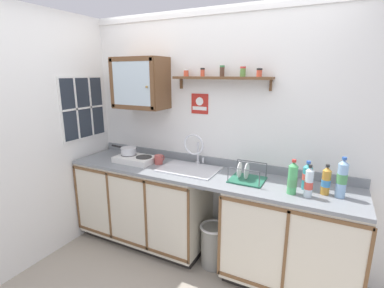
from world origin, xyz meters
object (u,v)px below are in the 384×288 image
saucepan (128,150)px  dish_rack (246,177)px  hot_plate_stove (135,159)px  bottle_soda_green_0 (292,179)px  bottle_juice_amber_4 (326,181)px  mug (159,159)px  sink (190,169)px  wall_cabinet (140,83)px  bottle_water_clear_3 (309,183)px  bottle_detergent_teal_1 (307,176)px  bottle_water_blue_2 (342,179)px  warning_sign (200,104)px  trash_bin (213,245)px

saucepan → dish_rack: dish_rack is taller
hot_plate_stove → bottle_soda_green_0: 1.62m
hot_plate_stove → bottle_juice_amber_4: bearing=0.3°
saucepan → mug: 0.38m
sink → bottle_juice_amber_4: size_ratio=2.34×
saucepan → mug: saucepan is taller
bottle_soda_green_0 → mug: bearing=173.4°
hot_plate_stove → bottle_soda_green_0: bearing=-3.4°
bottle_soda_green_0 → bottle_juice_amber_4: bearing=23.9°
wall_cabinet → bottle_water_clear_3: bearing=-8.0°
bottle_detergent_teal_1 → bottle_water_blue_2: (0.25, -0.05, 0.04)m
saucepan → bottle_water_clear_3: bearing=-3.7°
bottle_water_clear_3 → warning_sign: 1.29m
sink → dish_rack: bearing=-3.6°
hot_plate_stove → bottle_detergent_teal_1: size_ratio=1.76×
dish_rack → warning_sign: size_ratio=1.47×
bottle_juice_amber_4 → saucepan: bearing=179.7°
bottle_soda_green_0 → dish_rack: size_ratio=0.94×
trash_bin → dish_rack: bearing=12.3°
bottle_water_clear_3 → wall_cabinet: bearing=172.0°
dish_rack → trash_bin: dish_rack is taller
hot_plate_stove → bottle_water_clear_3: bottle_water_clear_3 is taller
bottle_juice_amber_4 → trash_bin: bottle_juice_amber_4 is taller
hot_plate_stove → bottle_juice_amber_4: size_ratio=1.72×
bottle_water_blue_2 → dish_rack: bearing=178.7°
bottle_detergent_teal_1 → wall_cabinet: bearing=176.8°
dish_rack → wall_cabinet: bearing=174.1°
saucepan → bottle_water_blue_2: size_ratio=1.08×
wall_cabinet → bottle_juice_amber_4: bearing=-4.2°
bottle_water_clear_3 → wall_cabinet: (-1.73, 0.24, 0.71)m
dish_rack → saucepan: bearing=179.9°
mug → trash_bin: bearing=-8.7°
bottle_water_blue_2 → saucepan: bearing=179.5°
warning_sign → saucepan: bearing=-159.3°
warning_sign → dish_rack: bearing=-24.9°
bottle_detergent_teal_1 → bottle_soda_green_0: bearing=-123.1°
bottle_water_blue_2 → hot_plate_stove: bearing=-179.9°
saucepan → bottle_juice_amber_4: bearing=-0.3°
hot_plate_stove → dish_rack: dish_rack is taller
saucepan → trash_bin: saucepan is taller
sink → saucepan: sink is taller
hot_plate_stove → wall_cabinet: size_ratio=0.75×
bottle_water_clear_3 → warning_sign: (-1.11, 0.40, 0.51)m
hot_plate_stove → bottle_detergent_teal_1: bottle_detergent_teal_1 is taller
trash_bin → bottle_soda_green_0: bearing=-4.5°
saucepan → warning_sign: warning_sign is taller
saucepan → trash_bin: 1.32m
bottle_soda_green_0 → wall_cabinet: wall_cabinet is taller
hot_plate_stove → warning_sign: size_ratio=2.10×
wall_cabinet → warning_sign: size_ratio=2.79×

